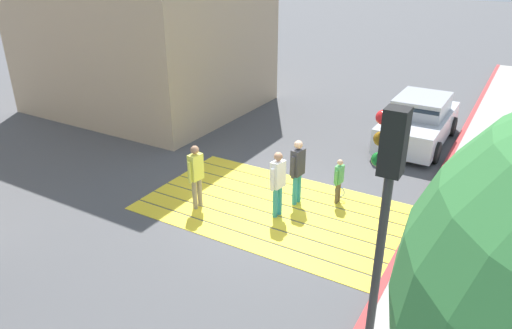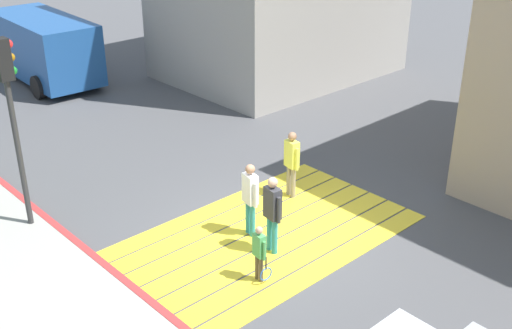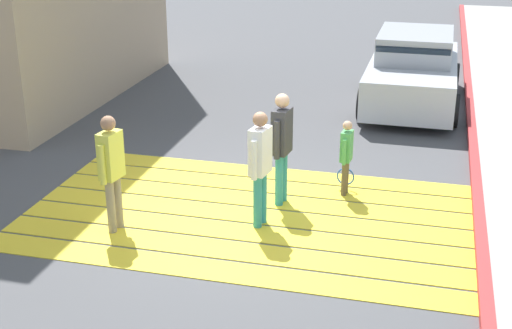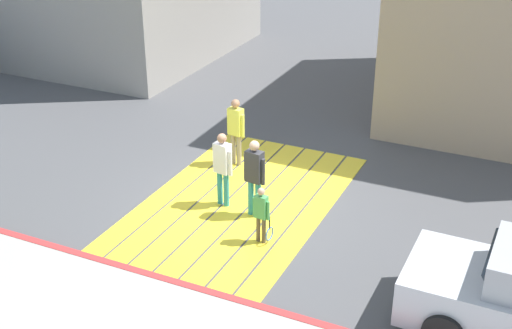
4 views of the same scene
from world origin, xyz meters
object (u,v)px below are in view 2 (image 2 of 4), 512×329
traffic_light_corner (10,97)px  pedestrian_adult_side (292,160)px  pedestrian_child_with_racket (260,251)px  van_down_street (45,47)px  pedestrian_adult_trailing (272,209)px  pedestrian_adult_lead (250,195)px

traffic_light_corner → pedestrian_adult_side: 6.32m
pedestrian_child_with_racket → pedestrian_adult_side: bearing=34.6°
van_down_street → pedestrian_adult_trailing: van_down_street is taller
pedestrian_adult_trailing → pedestrian_child_with_racket: (-0.89, -0.57, -0.33)m
van_down_street → pedestrian_adult_trailing: size_ratio=3.09×
pedestrian_adult_side → traffic_light_corner: bearing=151.4°
pedestrian_adult_lead → pedestrian_adult_trailing: size_ratio=0.98×
pedestrian_adult_trailing → pedestrian_child_with_racket: 1.10m
traffic_light_corner → pedestrian_adult_lead: 5.26m
pedestrian_adult_side → pedestrian_child_with_racket: size_ratio=1.39×
van_down_street → pedestrian_adult_trailing: bearing=-97.9°
van_down_street → traffic_light_corner: (-5.12, -9.47, 1.76)m
pedestrian_adult_lead → pedestrian_child_with_racket: (-1.01, -1.37, -0.31)m
pedestrian_adult_side → pedestrian_child_with_racket: bearing=-145.4°
van_down_street → pedestrian_child_with_racket: size_ratio=4.41×
pedestrian_child_with_racket → van_down_street: bearing=79.0°
pedestrian_adult_trailing → pedestrian_child_with_racket: pedestrian_adult_trailing is taller
van_down_street → pedestrian_child_with_racket: 14.63m
van_down_street → pedestrian_adult_lead: size_ratio=3.16×
van_down_street → pedestrian_adult_lead: van_down_street is taller
van_down_street → pedestrian_adult_side: bearing=-89.4°
pedestrian_adult_lead → pedestrian_adult_trailing: pedestrian_adult_trailing is taller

